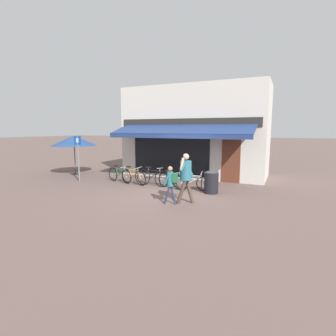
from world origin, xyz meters
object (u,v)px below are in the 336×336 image
object	(u,v)px
pedestrian_child	(171,180)
bicycle_orange	(133,176)
pedestrian_adult	(186,173)
bicycle_black	(152,177)
bicycle_silver	(192,182)
bicycle_blue	(172,181)
parking_sign	(78,153)
litter_bin	(211,181)
cafe_parasol	(74,141)
bicycle_green	(119,175)

from	to	relation	value
pedestrian_child	bicycle_orange	bearing A→B (deg)	-38.27
bicycle_orange	pedestrian_adult	bearing A→B (deg)	-12.63
bicycle_orange	bicycle_black	distance (m)	0.98
pedestrian_adult	bicycle_silver	bearing A→B (deg)	-87.90
bicycle_blue	pedestrian_adult	size ratio (longest dim) A/B	0.92
bicycle_silver	parking_sign	xyz separation A→B (m)	(-5.82, -0.46, 1.08)
pedestrian_child	litter_bin	xyz separation A→B (m)	(0.85, 2.16, -0.37)
bicycle_blue	bicycle_black	bearing A→B (deg)	-169.20
pedestrian_adult	cafe_parasol	distance (m)	8.57
parking_sign	bicycle_orange	bearing A→B (deg)	10.95
bicycle_blue	litter_bin	world-z (taller)	litter_bin
parking_sign	cafe_parasol	bearing A→B (deg)	138.38
bicycle_black	bicycle_green	bearing A→B (deg)	-177.59
bicycle_blue	bicycle_silver	xyz separation A→B (m)	(0.93, -0.04, 0.01)
bicycle_orange	bicycle_silver	size ratio (longest dim) A/B	1.00
parking_sign	cafe_parasol	distance (m)	2.36
bicycle_green	bicycle_orange	world-z (taller)	bicycle_orange
bicycle_black	parking_sign	size ratio (longest dim) A/B	0.73
bicycle_green	parking_sign	bearing A→B (deg)	-143.27
bicycle_black	bicycle_blue	distance (m)	1.10
litter_bin	cafe_parasol	world-z (taller)	cafe_parasol
bicycle_silver	pedestrian_child	bearing A→B (deg)	-99.29
pedestrian_child	cafe_parasol	xyz separation A→B (m)	(-7.55, 3.32, 1.10)
bicycle_silver	bicycle_orange	bearing A→B (deg)	168.78
bicycle_blue	cafe_parasol	distance (m)	6.88
bicycle_orange	parking_sign	distance (m)	3.07
pedestrian_child	bicycle_blue	bearing A→B (deg)	-67.94
bicycle_green	cafe_parasol	xyz separation A→B (m)	(-3.66, 0.83, 1.59)
pedestrian_child	bicycle_black	bearing A→B (deg)	-50.64
litter_bin	bicycle_silver	bearing A→B (deg)	174.22
bicycle_orange	bicycle_black	xyz separation A→B (m)	(0.98, 0.10, 0.01)
bicycle_black	bicycle_silver	distance (m)	2.03
bicycle_black	litter_bin	distance (m)	2.90
bicycle_silver	pedestrian_adult	xyz separation A→B (m)	(0.43, -1.93, 0.72)
bicycle_orange	cafe_parasol	size ratio (longest dim) A/B	0.67
pedestrian_child	litter_bin	world-z (taller)	pedestrian_child
pedestrian_child	parking_sign	bearing A→B (deg)	-17.43
bicycle_green	parking_sign	distance (m)	2.32
bicycle_green	bicycle_blue	bearing A→B (deg)	12.84
bicycle_blue	cafe_parasol	bearing A→B (deg)	-169.99
bicycle_green	pedestrian_child	distance (m)	4.65
pedestrian_child	parking_sign	size ratio (longest dim) A/B	0.58
bicycle_black	pedestrian_child	xyz separation A→B (m)	(2.03, -2.44, 0.47)
bicycle_black	litter_bin	bearing A→B (deg)	-1.54
bicycle_silver	parking_sign	distance (m)	5.94
bicycle_orange	parking_sign	bearing A→B (deg)	-151.22
bicycle_green	pedestrian_child	xyz separation A→B (m)	(3.90, -2.49, 0.49)
pedestrian_child	litter_bin	size ratio (longest dim) A/B	1.38
bicycle_orange	pedestrian_adult	world-z (taller)	pedestrian_adult
bicycle_black	bicycle_silver	xyz separation A→B (m)	(2.02, -0.19, -0.03)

